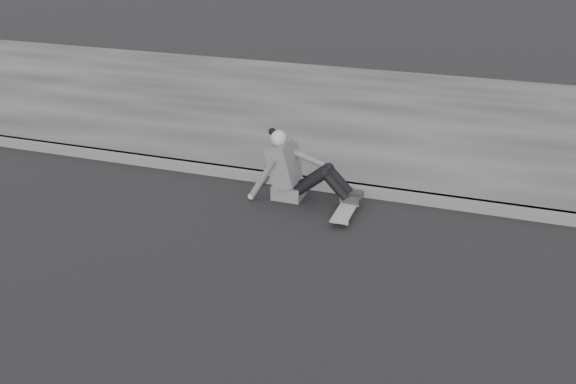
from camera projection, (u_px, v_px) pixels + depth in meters
The scene contains 5 objects.
ground at pixel (173, 281), 6.22m from camera, with size 80.00×80.00×0.00m, color black.
curb at pixel (267, 177), 8.42m from camera, with size 24.00×0.16×0.12m, color #515151.
sidewalk at pixel (329, 112), 11.02m from camera, with size 24.00×6.00×0.12m, color #383838.
skateboard at pixel (346, 209), 7.52m from camera, with size 0.20×0.78×0.09m.
seated_woman at pixel (294, 171), 7.82m from camera, with size 1.38×0.46×0.88m.
Camera 1 is at (2.79, -4.65, 3.37)m, focal length 40.00 mm.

